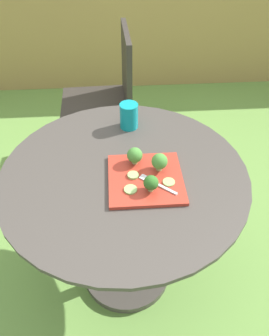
{
  "coord_description": "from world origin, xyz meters",
  "views": [
    {
      "loc": [
        -0.02,
        -0.92,
        1.58
      ],
      "look_at": [
        0.04,
        -0.03,
        0.76
      ],
      "focal_mm": 35.64,
      "sensor_mm": 36.0,
      "label": 1
    }
  ],
  "objects_px": {
    "drinking_glass": "(129,117)",
    "salad_plate": "(146,179)",
    "fork": "(155,183)",
    "patio_chair": "(110,92)"
  },
  "relations": [
    {
      "from": "drinking_glass",
      "to": "patio_chair",
      "type": "bearing_deg",
      "value": 97.53
    },
    {
      "from": "drinking_glass",
      "to": "fork",
      "type": "distance_m",
      "value": 0.38
    },
    {
      "from": "salad_plate",
      "to": "fork",
      "type": "bearing_deg",
      "value": -48.31
    },
    {
      "from": "patio_chair",
      "to": "salad_plate",
      "type": "distance_m",
      "value": 1.03
    },
    {
      "from": "patio_chair",
      "to": "salad_plate",
      "type": "relative_size",
      "value": 3.31
    },
    {
      "from": "patio_chair",
      "to": "salad_plate",
      "type": "bearing_deg",
      "value": -82.71
    },
    {
      "from": "patio_chair",
      "to": "fork",
      "type": "height_order",
      "value": "patio_chair"
    },
    {
      "from": "salad_plate",
      "to": "drinking_glass",
      "type": "xyz_separation_m",
      "value": [
        -0.04,
        0.34,
        0.04
      ]
    },
    {
      "from": "drinking_glass",
      "to": "salad_plate",
      "type": "bearing_deg",
      "value": -83.15
    },
    {
      "from": "salad_plate",
      "to": "fork",
      "type": "relative_size",
      "value": 2.11
    }
  ]
}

